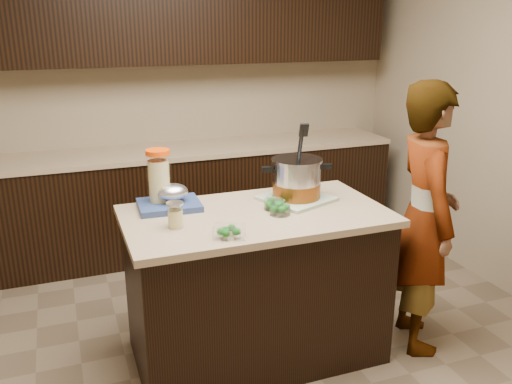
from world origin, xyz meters
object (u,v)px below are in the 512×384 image
lemonade_pitcher (159,181)px  person (424,219)px  island (256,285)px  stock_pot (297,181)px

lemonade_pitcher → person: 1.56m
island → stock_pot: 0.65m
lemonade_pitcher → person: bearing=-18.7°
stock_pot → person: 0.78m
island → person: person is taller
stock_pot → lemonade_pitcher: (-0.78, 0.17, 0.03)m
island → lemonade_pitcher: (-0.48, 0.29, 0.60)m
island → lemonade_pitcher: 0.82m
stock_pot → person: bearing=-15.5°
stock_pot → lemonade_pitcher: 0.80m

